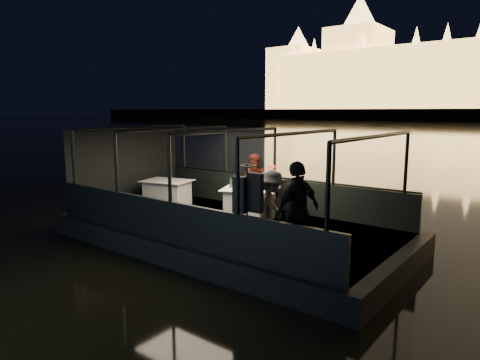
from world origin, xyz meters
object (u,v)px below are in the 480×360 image
Objects in this scene: chair_port_left at (257,196)px; person_man_maroon at (256,184)px; dining_table_aft at (167,192)px; person_woman_coral at (271,186)px; chair_port_right at (270,199)px; coat_stand at (247,210)px; passenger_stripe at (271,209)px; wine_bottle at (231,182)px; dining_table_central at (250,203)px; passenger_dark at (297,216)px.

person_man_maroon is at bearing 128.51° from chair_port_left.
person_woman_coral is at bearing 19.62° from dining_table_aft.
dining_table_aft is 3.25m from chair_port_right.
dining_table_aft is 5.14m from coat_stand.
dining_table_aft is 5.08m from passenger_stripe.
person_woman_coral is 1.16m from wine_bottle.
chair_port_left is at bearing -138.64° from person_woman_coral.
coat_stand is (4.61, -2.20, 0.51)m from dining_table_aft.
dining_table_central is 2.86m from dining_table_aft.
person_woman_coral is (2.99, 1.07, 0.36)m from dining_table_aft.
passenger_dark reaches higher than chair_port_left.
passenger_dark is at bearing -61.29° from person_man_maroon.
person_man_maroon is (-2.12, 3.25, -0.15)m from coat_stand.
person_man_maroon is at bearing 123.12° from coat_stand.
dining_table_aft is at bearing 56.34° from passenger_stripe.
coat_stand is (1.45, -2.96, 0.45)m from chair_port_right.
passenger_stripe is at bearing -32.04° from chair_port_right.
dining_table_aft is 2.73m from person_man_maroon.
person_man_maroon reaches higher than dining_table_aft.
person_man_maroon reaches higher than chair_port_left.
person_man_maroon reaches higher than person_woman_coral.
wine_bottle is at bearing 134.44° from coat_stand.
chair_port_right is 0.58× the size of person_man_maroon.
passenger_stripe reaches higher than wine_bottle.
wine_bottle is (-0.31, -0.75, 0.47)m from chair_port_left.
coat_stand is (1.96, -3.07, 0.45)m from chair_port_left.
person_woman_coral is (-1.62, 3.27, -0.15)m from coat_stand.
person_man_maroon is at bearing -179.20° from chair_port_right.
person_woman_coral is 0.84× the size of person_man_maroon.
dining_table_central is 0.60m from chair_port_left.
wine_bottle is (-3.14, 1.91, 0.06)m from passenger_dark.
chair_port_right is at bearing 37.98° from wine_bottle.
chair_port_left is 0.65× the size of person_woman_coral.
wine_bottle reaches higher than chair_port_right.
chair_port_right is 3.47m from passenger_dark.
chair_port_left reaches higher than dining_table_aft.
wine_bottle reaches higher than dining_table_central.
dining_table_aft is 0.78× the size of coat_stand.
passenger_dark reaches higher than person_man_maroon.
wine_bottle reaches higher than dining_table_aft.
chair_port_right is 1.14m from wine_bottle.
dining_table_central is 0.89× the size of passenger_stripe.
dining_table_central is 0.89m from person_man_maroon.
passenger_stripe reaches higher than dining_table_central.
passenger_dark is at bearing -18.09° from dining_table_aft.
dining_table_aft is 1.50× the size of chair_port_right.
person_woman_coral is (0.34, 0.19, 0.30)m from chair_port_left.
passenger_stripe is at bearing 72.52° from coat_stand.
dining_table_central is at bearing 6.24° from dining_table_aft.
wine_bottle is at bearing -115.96° from chair_port_left.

